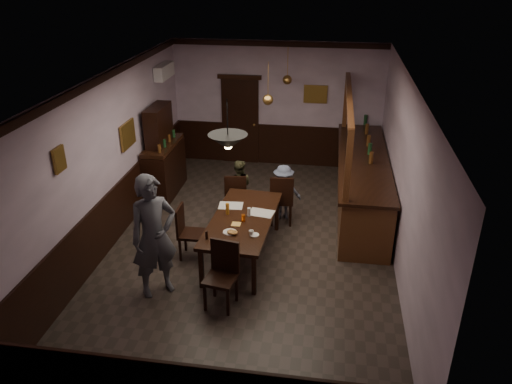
% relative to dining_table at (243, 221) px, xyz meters
% --- Properties ---
extents(room, '(5.01, 8.01, 3.01)m').
position_rel_dining_table_xyz_m(room, '(0.08, 0.36, 0.81)').
color(room, '#2D2621').
rests_on(room, ground).
extents(dining_table, '(1.12, 2.25, 0.75)m').
position_rel_dining_table_xyz_m(dining_table, '(0.00, 0.00, 0.00)').
color(dining_table, black).
rests_on(dining_table, ground).
extents(chair_far_left, '(0.47, 0.47, 0.97)m').
position_rel_dining_table_xyz_m(chair_far_left, '(-0.36, 1.29, -0.15)').
color(chair_far_left, black).
rests_on(chair_far_left, ground).
extents(chair_far_right, '(0.49, 0.49, 1.02)m').
position_rel_dining_table_xyz_m(chair_far_right, '(0.53, 1.24, -0.12)').
color(chair_far_right, black).
rests_on(chair_far_right, ground).
extents(chair_near, '(0.51, 0.51, 1.02)m').
position_rel_dining_table_xyz_m(chair_near, '(-0.06, -1.31, -0.13)').
color(chair_near, black).
rests_on(chair_near, ground).
extents(chair_side, '(0.42, 0.42, 0.95)m').
position_rel_dining_table_xyz_m(chair_side, '(-0.94, -0.15, -0.16)').
color(chair_side, black).
rests_on(chair_side, ground).
extents(person_standing, '(0.85, 0.82, 1.96)m').
position_rel_dining_table_xyz_m(person_standing, '(-1.12, -1.19, 0.29)').
color(person_standing, '#4F505A').
rests_on(person_standing, ground).
extents(person_seated_left, '(0.62, 0.51, 1.14)m').
position_rel_dining_table_xyz_m(person_seated_left, '(-0.36, 1.57, -0.12)').
color(person_seated_left, '#47452B').
rests_on(person_seated_left, ground).
extents(person_seated_right, '(0.80, 0.57, 1.11)m').
position_rel_dining_table_xyz_m(person_seated_right, '(0.54, 1.52, -0.13)').
color(person_seated_right, slate).
rests_on(person_seated_right, ground).
extents(newspaper_left, '(0.44, 0.33, 0.01)m').
position_rel_dining_table_xyz_m(newspaper_left, '(-0.28, 0.40, 0.07)').
color(newspaper_left, silver).
rests_on(newspaper_left, dining_table).
extents(newspaper_right, '(0.46, 0.36, 0.01)m').
position_rel_dining_table_xyz_m(newspaper_right, '(0.29, 0.21, 0.07)').
color(newspaper_right, silver).
rests_on(newspaper_right, dining_table).
extents(napkin, '(0.16, 0.16, 0.00)m').
position_rel_dining_table_xyz_m(napkin, '(-0.06, -0.24, 0.07)').
color(napkin, '#EAB456').
rests_on(napkin, dining_table).
extents(saucer, '(0.15, 0.15, 0.01)m').
position_rel_dining_table_xyz_m(saucer, '(0.29, -0.54, 0.07)').
color(saucer, white).
rests_on(saucer, dining_table).
extents(coffee_cup, '(0.08, 0.08, 0.07)m').
position_rel_dining_table_xyz_m(coffee_cup, '(0.24, -0.55, 0.11)').
color(coffee_cup, white).
rests_on(coffee_cup, saucer).
extents(pastry_plate, '(0.22, 0.22, 0.01)m').
position_rel_dining_table_xyz_m(pastry_plate, '(-0.11, -0.52, 0.07)').
color(pastry_plate, white).
rests_on(pastry_plate, dining_table).
extents(pastry_ring_a, '(0.13, 0.13, 0.04)m').
position_rel_dining_table_xyz_m(pastry_ring_a, '(-0.08, -0.56, 0.10)').
color(pastry_ring_a, '#C68C47').
rests_on(pastry_ring_a, pastry_plate).
extents(pastry_ring_b, '(0.13, 0.13, 0.04)m').
position_rel_dining_table_xyz_m(pastry_ring_b, '(-0.04, -0.57, 0.10)').
color(pastry_ring_b, '#C68C47').
rests_on(pastry_ring_b, pastry_plate).
extents(soda_can, '(0.07, 0.07, 0.12)m').
position_rel_dining_table_xyz_m(soda_can, '(0.04, -0.12, 0.12)').
color(soda_can, orange).
rests_on(soda_can, dining_table).
extents(beer_glass, '(0.06, 0.06, 0.20)m').
position_rel_dining_table_xyz_m(beer_glass, '(-0.27, 0.09, 0.16)').
color(beer_glass, '#BF721E').
rests_on(beer_glass, dining_table).
extents(water_glass, '(0.06, 0.06, 0.15)m').
position_rel_dining_table_xyz_m(water_glass, '(0.10, 0.08, 0.14)').
color(water_glass, silver).
rests_on(water_glass, dining_table).
extents(pepper_mill, '(0.04, 0.04, 0.14)m').
position_rel_dining_table_xyz_m(pepper_mill, '(-0.43, -0.77, 0.13)').
color(pepper_mill, black).
rests_on(pepper_mill, dining_table).
extents(sideboard, '(0.53, 1.47, 1.95)m').
position_rel_dining_table_xyz_m(sideboard, '(-2.13, 2.27, 0.10)').
color(sideboard, black).
rests_on(sideboard, ground).
extents(bar_counter, '(0.98, 4.23, 2.37)m').
position_rel_dining_table_xyz_m(bar_counter, '(2.07, 2.13, -0.09)').
color(bar_counter, '#452112').
rests_on(bar_counter, ground).
extents(door_back, '(0.90, 0.06, 2.10)m').
position_rel_dining_table_xyz_m(door_back, '(-0.82, 4.31, 0.36)').
color(door_back, black).
rests_on(door_back, ground).
extents(ac_unit, '(0.20, 0.85, 0.30)m').
position_rel_dining_table_xyz_m(ac_unit, '(-2.30, 3.26, 1.76)').
color(ac_unit, white).
rests_on(ac_unit, ground).
extents(picture_left_small, '(0.04, 0.28, 0.36)m').
position_rel_dining_table_xyz_m(picture_left_small, '(-2.38, -1.24, 1.46)').
color(picture_left_small, olive).
rests_on(picture_left_small, ground).
extents(picture_left_large, '(0.04, 0.62, 0.48)m').
position_rel_dining_table_xyz_m(picture_left_large, '(-2.38, 1.16, 1.01)').
color(picture_left_large, olive).
rests_on(picture_left_large, ground).
extents(picture_back, '(0.55, 0.04, 0.42)m').
position_rel_dining_table_xyz_m(picture_back, '(0.98, 4.32, 1.11)').
color(picture_back, olive).
rests_on(picture_back, ground).
extents(pendant_iron, '(0.56, 0.56, 0.73)m').
position_rel_dining_table_xyz_m(pendant_iron, '(-0.04, -0.80, 1.70)').
color(pendant_iron, black).
rests_on(pendant_iron, ground).
extents(pendant_brass_mid, '(0.20, 0.20, 0.81)m').
position_rel_dining_table_xyz_m(pendant_brass_mid, '(0.18, 1.81, 1.61)').
color(pendant_brass_mid, '#BF8C3F').
rests_on(pendant_brass_mid, ground).
extents(pendant_brass_far, '(0.20, 0.20, 0.81)m').
position_rel_dining_table_xyz_m(pendant_brass_far, '(0.38, 3.50, 1.61)').
color(pendant_brass_far, '#BF8C3F').
rests_on(pendant_brass_far, ground).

